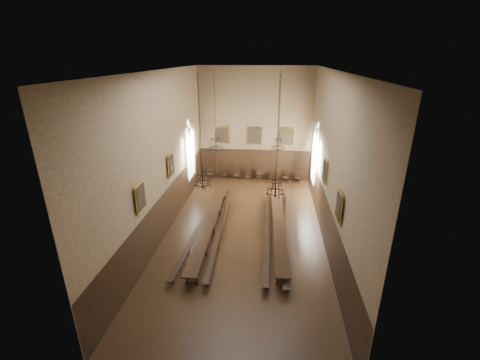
% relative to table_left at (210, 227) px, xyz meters
% --- Properties ---
extents(floor, '(9.00, 18.00, 0.02)m').
position_rel_table_left_xyz_m(floor, '(1.97, 0.16, -0.40)').
color(floor, black).
rests_on(floor, ground).
extents(ceiling, '(9.00, 18.00, 0.02)m').
position_rel_table_left_xyz_m(ceiling, '(1.97, 0.16, 8.62)').
color(ceiling, black).
rests_on(ceiling, ground).
extents(wall_back, '(9.00, 0.02, 9.00)m').
position_rel_table_left_xyz_m(wall_back, '(1.97, 9.17, 4.11)').
color(wall_back, '#846E51').
rests_on(wall_back, ground).
extents(wall_front, '(9.00, 0.02, 9.00)m').
position_rel_table_left_xyz_m(wall_front, '(1.97, -8.85, 4.11)').
color(wall_front, '#846E51').
rests_on(wall_front, ground).
extents(wall_left, '(0.02, 18.00, 9.00)m').
position_rel_table_left_xyz_m(wall_left, '(-2.54, 0.16, 4.11)').
color(wall_left, '#846E51').
rests_on(wall_left, ground).
extents(wall_right, '(0.02, 18.00, 9.00)m').
position_rel_table_left_xyz_m(wall_right, '(6.48, 0.16, 4.11)').
color(wall_right, '#846E51').
rests_on(wall_right, ground).
extents(wainscot_panelling, '(9.00, 18.00, 2.50)m').
position_rel_table_left_xyz_m(wainscot_panelling, '(1.97, 0.16, 0.86)').
color(wainscot_panelling, black).
rests_on(wainscot_panelling, floor).
extents(table_left, '(0.86, 10.05, 0.78)m').
position_rel_table_left_xyz_m(table_left, '(0.00, 0.00, 0.00)').
color(table_left, black).
rests_on(table_left, floor).
extents(table_right, '(0.96, 9.66, 0.75)m').
position_rel_table_left_xyz_m(table_right, '(3.97, 0.24, -0.02)').
color(table_right, black).
rests_on(table_right, floor).
extents(bench_left_outer, '(0.82, 9.94, 0.45)m').
position_rel_table_left_xyz_m(bench_left_outer, '(-0.58, 0.01, -0.11)').
color(bench_left_outer, black).
rests_on(bench_left_outer, floor).
extents(bench_left_inner, '(0.69, 10.22, 0.46)m').
position_rel_table_left_xyz_m(bench_left_inner, '(0.58, 0.13, -0.10)').
color(bench_left_inner, black).
rests_on(bench_left_inner, floor).
extents(bench_right_inner, '(0.35, 9.97, 0.45)m').
position_rel_table_left_xyz_m(bench_right_inner, '(3.34, 0.08, -0.11)').
color(bench_right_inner, black).
rests_on(bench_right_inner, floor).
extents(bench_right_outer, '(0.82, 10.73, 0.48)m').
position_rel_table_left_xyz_m(bench_right_outer, '(4.49, 0.39, -0.08)').
color(bench_right_outer, black).
rests_on(bench_right_outer, floor).
extents(chair_0, '(0.53, 0.53, 0.97)m').
position_rel_table_left_xyz_m(chair_0, '(-1.64, 8.72, -0.10)').
color(chair_0, black).
rests_on(chair_0, floor).
extents(chair_1, '(0.43, 0.43, 0.87)m').
position_rel_table_left_xyz_m(chair_1, '(-0.50, 8.74, -0.13)').
color(chair_1, black).
rests_on(chair_1, floor).
extents(chair_2, '(0.43, 0.43, 0.92)m').
position_rel_table_left_xyz_m(chair_2, '(0.57, 8.73, -0.11)').
color(chair_2, black).
rests_on(chair_2, floor).
extents(chair_3, '(0.41, 0.41, 0.91)m').
position_rel_table_left_xyz_m(chair_3, '(1.54, 8.77, -0.12)').
color(chair_3, black).
rests_on(chair_3, floor).
extents(chair_4, '(0.47, 0.47, 0.91)m').
position_rel_table_left_xyz_m(chair_4, '(2.44, 8.75, -0.12)').
color(chair_4, black).
rests_on(chair_4, floor).
extents(chair_5, '(0.45, 0.45, 0.89)m').
position_rel_table_left_xyz_m(chair_5, '(3.51, 8.66, -0.12)').
color(chair_5, black).
rests_on(chair_5, floor).
extents(chair_6, '(0.50, 0.50, 0.89)m').
position_rel_table_left_xyz_m(chair_6, '(4.55, 8.65, -0.12)').
color(chair_6, black).
rests_on(chair_6, floor).
extents(chair_7, '(0.46, 0.46, 0.93)m').
position_rel_table_left_xyz_m(chair_7, '(5.54, 8.63, -0.11)').
color(chair_7, black).
rests_on(chair_7, floor).
extents(chandelier_back_left, '(0.93, 0.93, 4.80)m').
position_rel_table_left_xyz_m(chandelier_back_left, '(-0.00, 2.70, 4.27)').
color(chandelier_back_left, black).
rests_on(chandelier_back_left, ceiling).
extents(chandelier_back_right, '(0.79, 0.79, 4.56)m').
position_rel_table_left_xyz_m(chandelier_back_right, '(3.76, 2.49, 4.51)').
color(chandelier_back_right, black).
rests_on(chandelier_back_right, ceiling).
extents(chandelier_front_left, '(0.76, 0.76, 4.99)m').
position_rel_table_left_xyz_m(chandelier_front_left, '(0.28, -2.47, 4.13)').
color(chandelier_front_left, black).
rests_on(chandelier_front_left, ceiling).
extents(chandelier_front_right, '(0.78, 0.78, 5.32)m').
position_rel_table_left_xyz_m(chandelier_front_right, '(3.64, -2.37, 3.83)').
color(chandelier_front_right, black).
rests_on(chandelier_front_right, ceiling).
extents(portrait_back_0, '(1.10, 0.12, 1.40)m').
position_rel_table_left_xyz_m(portrait_back_0, '(-0.63, 9.04, 3.31)').
color(portrait_back_0, gold).
rests_on(portrait_back_0, wall_back).
extents(portrait_back_1, '(1.10, 0.12, 1.40)m').
position_rel_table_left_xyz_m(portrait_back_1, '(1.97, 9.04, 3.31)').
color(portrait_back_1, gold).
rests_on(portrait_back_1, wall_back).
extents(portrait_back_2, '(1.10, 0.12, 1.40)m').
position_rel_table_left_xyz_m(portrait_back_2, '(4.57, 9.04, 3.31)').
color(portrait_back_2, gold).
rests_on(portrait_back_2, wall_back).
extents(portrait_left_0, '(0.12, 1.00, 1.30)m').
position_rel_table_left_xyz_m(portrait_left_0, '(-2.41, 1.16, 3.31)').
color(portrait_left_0, gold).
rests_on(portrait_left_0, wall_left).
extents(portrait_left_1, '(0.12, 1.00, 1.30)m').
position_rel_table_left_xyz_m(portrait_left_1, '(-2.41, -3.34, 3.31)').
color(portrait_left_1, gold).
rests_on(portrait_left_1, wall_left).
extents(portrait_right_0, '(0.12, 1.00, 1.30)m').
position_rel_table_left_xyz_m(portrait_right_0, '(6.35, 1.16, 3.31)').
color(portrait_right_0, gold).
rests_on(portrait_right_0, wall_right).
extents(portrait_right_1, '(0.12, 1.00, 1.30)m').
position_rel_table_left_xyz_m(portrait_right_1, '(6.35, -3.34, 3.31)').
color(portrait_right_1, gold).
rests_on(portrait_right_1, wall_right).
extents(window_right, '(0.20, 2.20, 4.60)m').
position_rel_table_left_xyz_m(window_right, '(6.40, 5.66, 3.01)').
color(window_right, white).
rests_on(window_right, wall_right).
extents(window_left, '(0.20, 2.20, 4.60)m').
position_rel_table_left_xyz_m(window_left, '(-2.46, 5.66, 3.01)').
color(window_left, white).
rests_on(window_left, wall_left).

